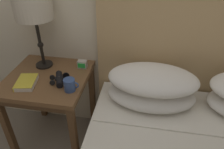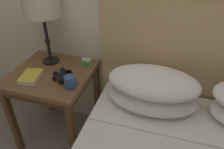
% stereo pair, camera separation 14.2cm
% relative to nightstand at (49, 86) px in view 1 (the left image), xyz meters
% --- Properties ---
extents(nightstand, '(0.58, 0.58, 0.67)m').
position_rel_nightstand_xyz_m(nightstand, '(0.00, 0.00, 0.00)').
color(nightstand, brown).
rests_on(nightstand, ground_plane).
extents(table_lamp, '(0.26, 0.26, 0.55)m').
position_rel_nightstand_xyz_m(table_lamp, '(-0.08, 0.13, 0.54)').
color(table_lamp, black).
rests_on(table_lamp, nightstand).
extents(book_on_nightstand, '(0.16, 0.20, 0.04)m').
position_rel_nightstand_xyz_m(book_on_nightstand, '(-0.10, -0.12, 0.11)').
color(book_on_nightstand, silver).
rests_on(book_on_nightstand, nightstand).
extents(binoculars_pair, '(0.16, 0.16, 0.05)m').
position_rel_nightstand_xyz_m(binoculars_pair, '(0.12, -0.05, 0.11)').
color(binoculars_pair, black).
rests_on(binoculars_pair, nightstand).
extents(coffee_mug, '(0.10, 0.08, 0.08)m').
position_rel_nightstand_xyz_m(coffee_mug, '(0.22, -0.13, 0.13)').
color(coffee_mug, '#334C84').
rests_on(coffee_mug, nightstand).
extents(alarm_clock, '(0.07, 0.05, 0.06)m').
position_rel_nightstand_xyz_m(alarm_clock, '(0.22, 0.15, 0.12)').
color(alarm_clock, '#B7B2A8').
rests_on(alarm_clock, nightstand).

